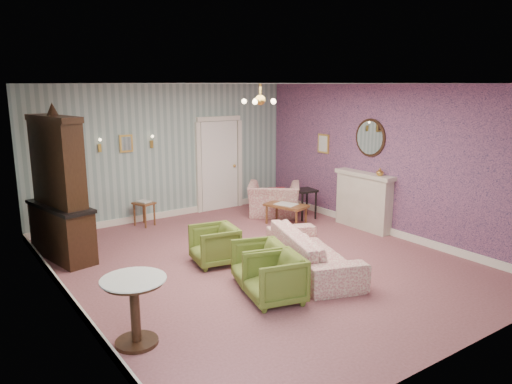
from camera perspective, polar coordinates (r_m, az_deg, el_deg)
floor at (r=8.18m, az=0.46°, el=-8.22°), size 7.00×7.00×0.00m
ceiling at (r=7.65m, az=0.50°, el=12.55°), size 7.00×7.00×0.00m
wall_back at (r=10.79m, az=-10.40°, el=4.61°), size 6.00×0.00×6.00m
wall_front at (r=5.41m, az=22.60°, el=-3.99°), size 6.00×0.00×6.00m
wall_left at (r=6.55m, az=-21.42°, el=-1.11°), size 0.00×7.00×7.00m
wall_right at (r=9.81m, az=14.94°, el=3.62°), size 0.00×7.00×7.00m
wall_right_floral at (r=9.80m, az=14.88°, el=3.61°), size 0.00×7.00×7.00m
door at (r=11.40m, az=-4.30°, el=3.32°), size 1.12×0.12×2.16m
olive_chair_a at (r=6.68m, az=2.18°, el=-9.76°), size 0.82×0.85×0.73m
olive_chair_b at (r=7.21m, az=0.32°, el=-8.14°), size 0.82×0.85×0.71m
olive_chair_c at (r=8.04m, az=-4.88°, el=-5.97°), size 0.76×0.79×0.71m
sofa_chintz at (r=7.77m, az=6.64°, el=-6.08°), size 1.32×2.28×0.86m
wingback_chair at (r=10.90m, az=2.10°, el=-0.25°), size 1.33×1.27×0.98m
dresser at (r=8.69m, az=-22.12°, el=0.82°), size 0.82×1.60×2.55m
fireplace at (r=10.13m, az=12.43°, el=-1.00°), size 0.30×1.40×1.16m
mantel_vase at (r=9.72m, az=14.26°, el=2.28°), size 0.15×0.15×0.15m
oval_mirror at (r=9.99m, az=13.16°, el=6.18°), size 0.04×0.76×0.84m
framed_print at (r=10.96m, az=7.88°, el=5.61°), size 0.04×0.34×0.42m
coffee_table at (r=10.26m, az=3.53°, el=-2.62°), size 0.74×0.97×0.44m
side_table_black at (r=10.73m, az=5.69°, el=-1.40°), size 0.49×0.49×0.65m
pedestal_table at (r=5.80m, az=-13.92°, el=-13.35°), size 0.93×0.93×0.80m
nesting_table at (r=10.43m, az=-12.89°, el=-2.39°), size 0.45×0.50×0.54m
gilt_mirror_back at (r=10.38m, az=-14.89°, el=5.49°), size 0.28×0.06×0.36m
sconce_left at (r=10.19m, az=-17.76°, el=5.18°), size 0.16×0.12×0.30m
sconce_right at (r=10.56m, az=-12.05°, el=5.74°), size 0.16×0.12×0.30m
chandelier at (r=7.65m, az=0.50°, el=10.53°), size 0.56×0.56×0.36m
burgundy_cushion at (r=10.76m, az=2.37°, el=-0.47°), size 0.41×0.28×0.39m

